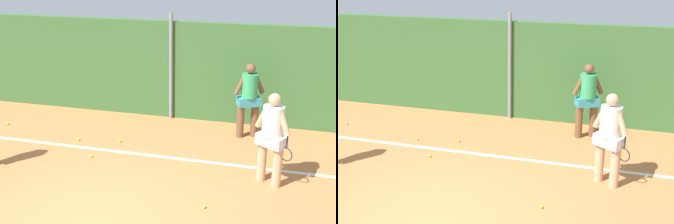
% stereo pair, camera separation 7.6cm
% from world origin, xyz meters
% --- Properties ---
extents(ground_plane, '(31.40, 31.40, 0.00)m').
position_xyz_m(ground_plane, '(0.00, 1.62, 0.00)').
color(ground_plane, '#C67542').
extents(hedge_fence_backdrop, '(20.41, 0.25, 2.68)m').
position_xyz_m(hedge_fence_backdrop, '(0.00, 5.53, 1.34)').
color(hedge_fence_backdrop, '#386633').
rests_on(hedge_fence_backdrop, ground_plane).
extents(fence_post_center, '(0.10, 0.10, 2.93)m').
position_xyz_m(fence_post_center, '(0.00, 5.36, 1.46)').
color(fence_post_center, gray).
rests_on(fence_post_center, ground_plane).
extents(court_baseline_paint, '(14.92, 0.10, 0.01)m').
position_xyz_m(court_baseline_paint, '(0.00, 2.86, 0.00)').
color(court_baseline_paint, white).
rests_on(court_baseline_paint, ground_plane).
extents(player_midcourt, '(0.77, 0.57, 1.90)m').
position_xyz_m(player_midcourt, '(2.86, 2.26, 1.06)').
color(player_midcourt, tan).
rests_on(player_midcourt, ground_plane).
extents(player_backcourt_far, '(0.73, 0.52, 1.88)m').
position_xyz_m(player_backcourt_far, '(2.19, 4.58, 1.06)').
color(player_backcourt_far, brown).
rests_on(player_backcourt_far, ground_plane).
extents(tennis_ball_0, '(0.07, 0.07, 0.07)m').
position_xyz_m(tennis_ball_0, '(-1.80, 3.21, 0.03)').
color(tennis_ball_0, '#CCDB33').
rests_on(tennis_ball_0, ground_plane).
extents(tennis_ball_1, '(0.07, 0.07, 0.07)m').
position_xyz_m(tennis_ball_1, '(-0.77, 3.37, 0.03)').
color(tennis_ball_1, '#CCDB33').
rests_on(tennis_ball_1, ground_plane).
extents(tennis_ball_2, '(0.07, 0.07, 0.07)m').
position_xyz_m(tennis_ball_2, '(-4.13, 3.68, 0.03)').
color(tennis_ball_2, '#CCDB33').
rests_on(tennis_ball_2, ground_plane).
extents(tennis_ball_3, '(0.07, 0.07, 0.07)m').
position_xyz_m(tennis_ball_3, '(-1.09, 2.41, 0.03)').
color(tennis_ball_3, '#CCDB33').
rests_on(tennis_ball_3, ground_plane).
extents(tennis_ball_5, '(0.07, 0.07, 0.07)m').
position_xyz_m(tennis_ball_5, '(1.78, 0.99, 0.03)').
color(tennis_ball_5, '#CCDB33').
rests_on(tennis_ball_5, ground_plane).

